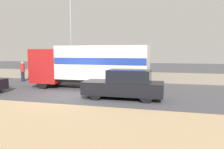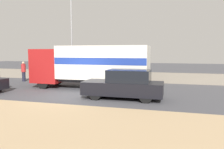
# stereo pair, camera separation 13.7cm
# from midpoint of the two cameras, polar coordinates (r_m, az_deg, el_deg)

# --- Properties ---
(ground_plane) EXTENTS (80.00, 80.00, 0.00)m
(ground_plane) POSITION_cam_midpoint_polar(r_m,az_deg,el_deg) (13.42, -9.97, -5.65)
(ground_plane) COLOR #47474C
(dirt_shoulder_foreground) EXTENTS (60.00, 6.60, 0.04)m
(dirt_shoulder_foreground) POSITION_cam_midpoint_polar(r_m,az_deg,el_deg) (8.96, -24.80, -11.92)
(dirt_shoulder_foreground) COLOR tan
(dirt_shoulder_foreground) RESTS_ON ground_plane
(stone_wall_backdrop) EXTENTS (60.00, 0.35, 0.90)m
(stone_wall_backdrop) POSITION_cam_midpoint_polar(r_m,az_deg,el_deg) (19.95, -1.48, -0.43)
(stone_wall_backdrop) COLOR gray
(stone_wall_backdrop) RESTS_ON ground_plane
(street_lamp) EXTENTS (0.56, 0.28, 8.22)m
(street_lamp) POSITION_cam_midpoint_polar(r_m,az_deg,el_deg) (20.32, -10.92, 11.51)
(street_lamp) COLOR gray
(street_lamp) RESTS_ON ground_plane
(box_truck) EXTENTS (8.56, 2.40, 3.09)m
(box_truck) POSITION_cam_midpoint_polar(r_m,az_deg,el_deg) (15.86, -5.76, 2.78)
(box_truck) COLOR maroon
(box_truck) RESTS_ON ground_plane
(car_hatchback) EXTENTS (4.52, 1.76, 1.68)m
(car_hatchback) POSITION_cam_midpoint_polar(r_m,az_deg,el_deg) (12.44, 3.09, -2.65)
(car_hatchback) COLOR black
(car_hatchback) RESTS_ON ground_plane
(pedestrian) EXTENTS (0.39, 0.39, 1.79)m
(pedestrian) POSITION_cam_midpoint_polar(r_m,az_deg,el_deg) (21.30, -22.49, 0.82)
(pedestrian) COLOR #1E1E2D
(pedestrian) RESTS_ON ground_plane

